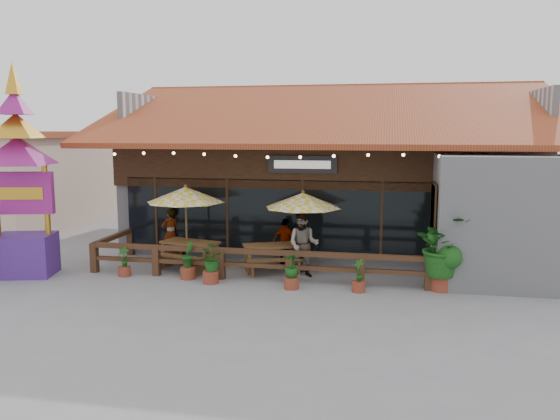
% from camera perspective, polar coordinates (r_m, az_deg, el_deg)
% --- Properties ---
extents(ground, '(100.00, 100.00, 0.00)m').
position_cam_1_polar(ground, '(15.95, 3.09, -7.19)').
color(ground, gray).
rests_on(ground, ground).
extents(restaurant_building, '(15.50, 14.73, 6.09)m').
position_cam_1_polar(restaurant_building, '(22.02, 6.20, 2.90)').
color(restaurant_building, '#B2B3B8').
rests_on(restaurant_building, ground).
extents(patio_railing, '(10.00, 2.60, 0.92)m').
position_cam_1_polar(patio_railing, '(16.01, -5.07, -4.89)').
color(patio_railing, '#4E2B1C').
rests_on(patio_railing, ground).
extents(umbrella_left, '(2.77, 2.77, 2.61)m').
position_cam_1_polar(umbrella_left, '(17.21, -9.83, 1.56)').
color(umbrella_left, brown).
rests_on(umbrella_left, ground).
extents(umbrella_right, '(2.55, 2.55, 2.48)m').
position_cam_1_polar(umbrella_right, '(16.44, 2.42, 0.97)').
color(umbrella_right, brown).
rests_on(umbrella_right, ground).
extents(picnic_table_left, '(2.09, 1.92, 0.85)m').
position_cam_1_polar(picnic_table_left, '(17.27, -9.35, -4.14)').
color(picnic_table_left, brown).
rests_on(picnic_table_left, ground).
extents(picnic_table_right, '(2.13, 2.01, 0.82)m').
position_cam_1_polar(picnic_table_right, '(16.71, -0.88, -4.52)').
color(picnic_table_right, brown).
rests_on(picnic_table_right, ground).
extents(thai_sign_tower, '(2.99, 2.99, 6.66)m').
position_cam_1_polar(thai_sign_tower, '(17.52, -25.67, 5.06)').
color(thai_sign_tower, '#4B2382').
rests_on(thai_sign_tower, ground).
extents(tropical_plant, '(1.97, 1.94, 2.06)m').
position_cam_1_polar(tropical_plant, '(15.15, 16.61, -3.77)').
color(tropical_plant, brown).
rests_on(tropical_plant, ground).
extents(diner_a, '(0.73, 0.71, 1.69)m').
position_cam_1_polar(diner_a, '(18.67, -11.35, -2.41)').
color(diner_a, '#3D2413').
rests_on(diner_a, ground).
extents(diner_b, '(0.98, 0.79, 1.92)m').
position_cam_1_polar(diner_b, '(15.99, 2.46, -3.61)').
color(diner_b, '#3D2413').
rests_on(diner_b, ground).
extents(diner_c, '(0.95, 0.59, 1.50)m').
position_cam_1_polar(diner_c, '(17.36, 0.59, -3.35)').
color(diner_c, '#3D2413').
rests_on(diner_c, ground).
extents(planter_a, '(0.36, 0.36, 0.88)m').
position_cam_1_polar(planter_a, '(16.77, -15.96, -5.43)').
color(planter_a, brown).
rests_on(planter_a, ground).
extents(planter_b, '(0.44, 0.46, 1.09)m').
position_cam_1_polar(planter_b, '(16.04, -9.61, -5.39)').
color(planter_b, brown).
rests_on(planter_b, ground).
extents(planter_c, '(0.83, 0.78, 1.08)m').
position_cam_1_polar(planter_c, '(15.46, -7.28, -5.42)').
color(planter_c, brown).
rests_on(planter_c, ground).
extents(planter_d, '(0.49, 0.49, 0.98)m').
position_cam_1_polar(planter_d, '(14.84, 1.22, -6.47)').
color(planter_d, brown).
rests_on(planter_d, ground).
extents(planter_e, '(0.38, 0.37, 0.89)m').
position_cam_1_polar(planter_e, '(14.74, 8.22, -7.06)').
color(planter_e, brown).
rests_on(planter_e, ground).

